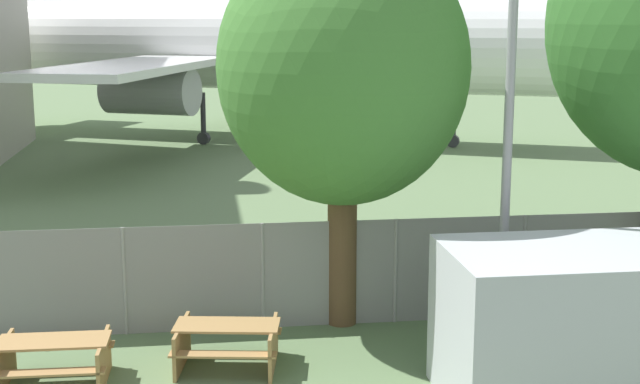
# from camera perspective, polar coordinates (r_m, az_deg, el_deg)

# --- Properties ---
(perimeter_fence) EXTENTS (56.07, 0.07, 2.04)m
(perimeter_fence) POSITION_cam_1_polar(r_m,az_deg,el_deg) (16.81, -3.69, -5.39)
(perimeter_fence) COLOR gray
(perimeter_fence) RESTS_ON ground
(airplane) EXTENTS (37.17, 29.60, 13.00)m
(airplane) POSITION_cam_1_polar(r_m,az_deg,el_deg) (42.98, -4.85, 9.35)
(airplane) COLOR white
(airplane) RESTS_ON ground
(portable_cabin) EXTENTS (4.48, 2.47, 2.40)m
(portable_cabin) POSITION_cam_1_polar(r_m,az_deg,el_deg) (14.28, 16.99, -8.15)
(portable_cabin) COLOR silver
(portable_cabin) RESTS_ON ground
(picnic_bench_near_cabin) EXTENTS (1.94, 1.66, 0.76)m
(picnic_bench_near_cabin) POSITION_cam_1_polar(r_m,az_deg,el_deg) (15.21, -5.96, -9.42)
(picnic_bench_near_cabin) COLOR #A37A47
(picnic_bench_near_cabin) RESTS_ON ground
(picnic_bench_open_grass) EXTENTS (1.79, 1.44, 0.76)m
(picnic_bench_open_grass) POSITION_cam_1_polar(r_m,az_deg,el_deg) (15.04, -16.67, -10.08)
(picnic_bench_open_grass) COLOR #A37A47
(picnic_bench_open_grass) RESTS_ON ground
(tree_far_right) EXTENTS (4.63, 4.63, 7.45)m
(tree_far_right) POSITION_cam_1_polar(r_m,az_deg,el_deg) (16.39, 1.49, 7.92)
(tree_far_right) COLOR brown
(tree_far_right) RESTS_ON ground
(light_mast) EXTENTS (0.44, 0.44, 8.96)m
(light_mast) POSITION_cam_1_polar(r_m,az_deg,el_deg) (15.17, 12.18, 9.32)
(light_mast) COLOR #99999E
(light_mast) RESTS_ON ground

